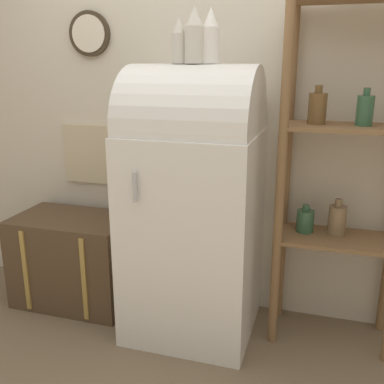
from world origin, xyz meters
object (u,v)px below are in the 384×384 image
object	(u,v)px
vase_left	(179,42)
vase_center	(194,37)
vase_right	(211,38)
suitcase_trunk	(75,259)
refrigerator	(193,200)

from	to	relation	value
vase_left	vase_center	distance (m)	0.09
vase_left	vase_center	xyz separation A→B (m)	(0.09, -0.00, 0.02)
vase_right	vase_center	bearing A→B (deg)	-164.52
suitcase_trunk	vase_left	size ratio (longest dim) A/B	3.26
refrigerator	suitcase_trunk	world-z (taller)	refrigerator
refrigerator	suitcase_trunk	size ratio (longest dim) A/B	2.06
refrigerator	suitcase_trunk	xyz separation A→B (m)	(-0.85, 0.06, -0.51)
suitcase_trunk	vase_right	size ratio (longest dim) A/B	2.75
suitcase_trunk	vase_left	bearing A→B (deg)	-5.13
vase_left	vase_center	bearing A→B (deg)	-1.25
refrigerator	vase_center	distance (m)	0.88
suitcase_trunk	vase_left	world-z (taller)	vase_left
vase_left	vase_right	bearing A→B (deg)	7.00
refrigerator	suitcase_trunk	bearing A→B (deg)	175.80
vase_center	vase_right	distance (m)	0.08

